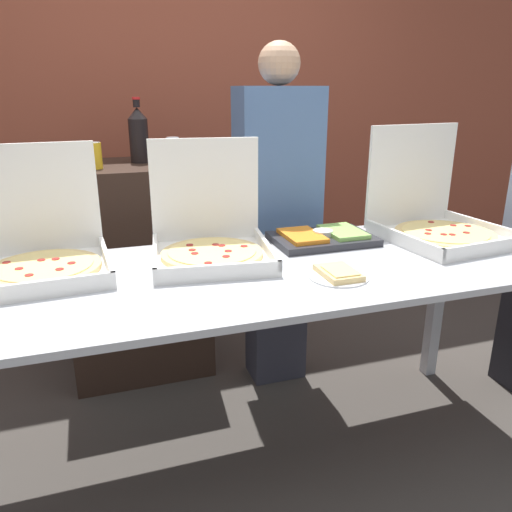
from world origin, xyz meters
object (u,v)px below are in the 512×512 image
Objects in this scene: pizza_box_near_right at (210,237)px; pizza_box_far_left at (43,250)px; soda_bottle at (139,134)px; soda_can_colored at (95,156)px; pizza_box_far_right at (436,219)px; person_guest_cap at (277,217)px; paper_plate_front_left at (339,274)px; soda_can_silver at (173,149)px; veggie_tray at (323,237)px.

pizza_box_far_left is at bearing -175.26° from pizza_box_near_right.
soda_bottle is at bearing 108.79° from pizza_box_near_right.
soda_can_colored is (-0.39, 0.68, 0.25)m from pizza_box_near_right.
soda_can_colored is (-1.40, 0.72, 0.24)m from pizza_box_far_right.
person_guest_cap is (1.05, 0.41, -0.06)m from pizza_box_far_left.
person_guest_cap is (0.07, 0.80, 0.01)m from paper_plate_front_left.
person_guest_cap is at bearing -40.71° from soda_can_silver.
soda_can_silver is 0.07× the size of person_guest_cap.
soda_bottle is at bearing 34.87° from soda_can_colored.
soda_bottle is at bearing 58.01° from pizza_box_far_left.
pizza_box_far_right reaches higher than pizza_box_near_right.
soda_can_silver is at bearing 19.93° from soda_can_colored.
pizza_box_near_right reaches higher than veggie_tray.
veggie_tray is 0.25× the size of person_guest_cap.
pizza_box_far_right is at bearing -40.65° from soda_can_silver.
soda_can_silver is 0.66m from person_guest_cap.
veggie_tray is 1.32× the size of soda_bottle.
pizza_box_far_right reaches higher than veggie_tray.
veggie_tray is at bearing -50.20° from soda_bottle.
soda_can_colored is at bearing 127.48° from pizza_box_near_right.
pizza_box_far_right is 1.35m from soda_can_silver.
pizza_box_near_right is at bearing -59.97° from soda_can_colored.
pizza_box_near_right reaches higher than soda_can_silver.
pizza_box_far_right is 4.36× the size of soda_can_silver.
paper_plate_front_left is at bearing -65.77° from soda_bottle.
pizza_box_far_right is 1.62m from pizza_box_far_left.
veggie_tray is 3.43× the size of soda_can_silver.
person_guest_cap reaches higher than pizza_box_near_right.
soda_bottle is (-1.17, 0.88, 0.32)m from pizza_box_far_right.
person_guest_cap reaches higher than veggie_tray.
paper_plate_front_left is at bearing 84.89° from person_guest_cap.
soda_bottle reaches higher than pizza_box_near_right.
soda_can_silver is (-0.37, 1.18, 0.31)m from paper_plate_front_left.
pizza_box_near_right is 0.95× the size of pizza_box_far_right.
person_guest_cap reaches higher than soda_bottle.
veggie_tray is at bearing -35.85° from soda_can_colored.
paper_plate_front_left is 0.50× the size of veggie_tray.
pizza_box_far_right is 0.75m from person_guest_cap.
paper_plate_front_left is 0.13× the size of person_guest_cap.
pizza_box_far_left is (-1.61, 0.07, -0.01)m from pizza_box_far_right.
pizza_box_far_left is 1.13m from person_guest_cap.
veggie_tray is at bearing 97.82° from person_guest_cap.
veggie_tray is (0.13, 0.40, 0.01)m from paper_plate_front_left.
paper_plate_front_left is at bearing -72.64° from soda_can_silver.
soda_bottle is 0.19m from soda_can_silver.
soda_bottle is (-0.67, 0.80, 0.38)m from veggie_tray.
pizza_box_near_right is at bearing 171.76° from pizza_box_far_right.
soda_can_silver reaches higher than paper_plate_front_left.
soda_can_silver is (-1.01, 0.86, 0.24)m from pizza_box_far_right.
soda_can_colored is at bearing 126.25° from paper_plate_front_left.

